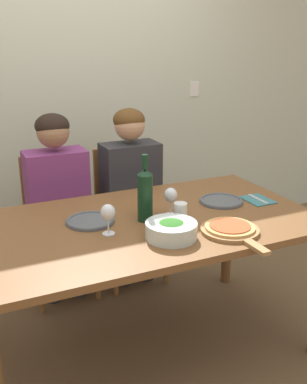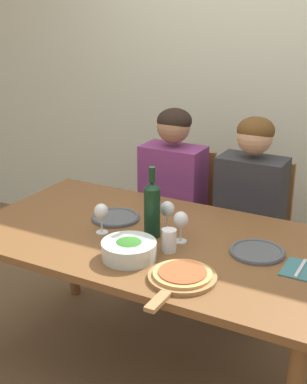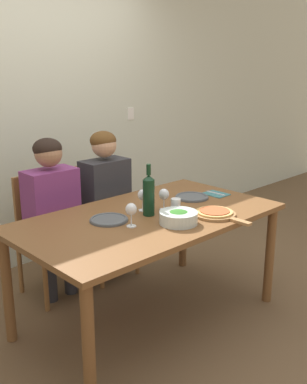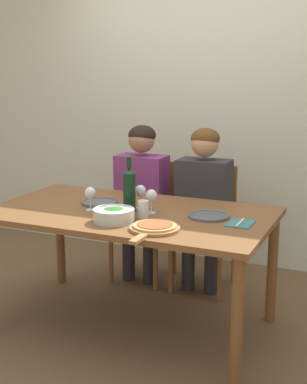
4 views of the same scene
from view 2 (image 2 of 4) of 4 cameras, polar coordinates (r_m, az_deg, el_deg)
ground_plane at (r=2.96m, az=-0.13°, el=-18.39°), size 40.00×40.00×0.00m
back_wall at (r=3.70m, az=11.07°, el=12.06°), size 10.00×0.06×2.70m
dining_table at (r=2.59m, az=-0.15°, el=-6.41°), size 1.76×0.99×0.77m
chair_left at (r=3.48m, az=2.73°, el=-2.66°), size 0.42×0.42×0.93m
chair_right at (r=3.31m, az=10.60°, el=-4.23°), size 0.42×0.42×0.93m
person_woman at (r=3.30m, az=1.94°, el=0.51°), size 0.47×0.51×1.23m
person_man at (r=3.12m, az=10.22°, el=-0.98°), size 0.47×0.51×1.23m
wine_bottle at (r=2.50m, az=-0.15°, el=-1.72°), size 0.08×0.08×0.34m
broccoli_bowl at (r=2.34m, az=-2.63°, el=-6.15°), size 0.24×0.24×0.08m
dinner_plate_left at (r=2.75m, az=-4.06°, el=-2.71°), size 0.25×0.25×0.02m
dinner_plate_right at (r=2.43m, az=10.99°, el=-6.25°), size 0.25×0.25×0.02m
pizza_on_board at (r=2.17m, az=2.99°, el=-9.01°), size 0.28×0.42×0.04m
wine_glass_left at (r=2.56m, az=-5.59°, el=-2.24°), size 0.07×0.07×0.15m
wine_glass_right at (r=2.46m, az=2.92°, el=-3.12°), size 0.07×0.07×0.15m
wine_glass_centre at (r=2.58m, az=1.48°, el=-1.97°), size 0.07×0.07×0.15m
water_tumbler at (r=2.39m, az=1.68°, el=-5.19°), size 0.07×0.07×0.11m
fork_on_napkin at (r=2.34m, az=15.42°, el=-7.92°), size 0.14×0.18×0.01m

